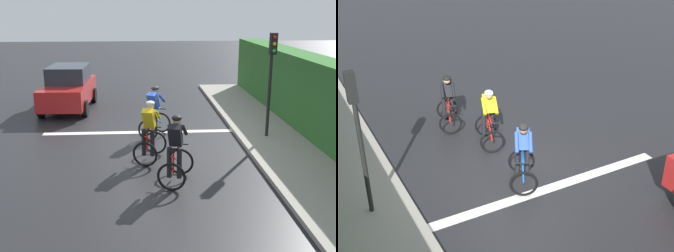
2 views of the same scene
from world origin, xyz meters
TOP-DOWN VIEW (x-y plane):
  - ground_plane at (0.00, 0.00)m, footprint 80.00×80.00m
  - sidewalk_kerb at (-4.24, 2.00)m, footprint 2.80×22.55m
  - road_marking_stop_line at (0.00, -1.14)m, footprint 7.00×0.30m
  - cyclist_lead at (-0.57, 3.15)m, footprint 0.97×1.23m
  - cyclist_second at (0.01, 1.58)m, footprint 0.97×1.23m
  - cyclist_mid at (-0.18, -0.61)m, footprint 1.10×1.27m
  - car_red at (3.18, -4.76)m, footprint 1.99×4.15m
  - traffic_light_near_crossing at (-3.74, -0.04)m, footprint 0.20×0.31m

SIDE VIEW (x-z plane):
  - ground_plane at x=0.00m, z-range 0.00..0.00m
  - road_marking_stop_line at x=0.00m, z-range 0.00..0.01m
  - sidewalk_kerb at x=-4.24m, z-range 0.00..0.12m
  - cyclist_lead at x=-0.57m, z-range -0.03..1.63m
  - cyclist_second at x=0.01m, z-range -0.03..1.63m
  - cyclist_mid at x=-0.18m, z-range -0.03..1.63m
  - car_red at x=3.18m, z-range -0.01..1.75m
  - traffic_light_near_crossing at x=-3.74m, z-range 0.55..3.89m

